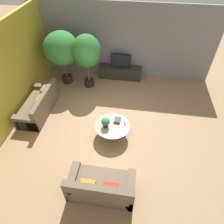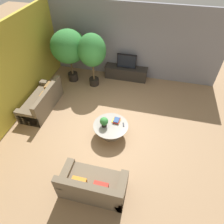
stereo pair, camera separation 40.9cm
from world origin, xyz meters
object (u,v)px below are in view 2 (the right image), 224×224
Objects in this scene: coffee_table at (111,128)px; couch_by_wall at (42,101)px; potted_plant_tabletop at (104,122)px; couch_near_entry at (93,185)px; media_console at (126,73)px; television at (127,61)px; potted_palm_tall at (69,47)px; potted_palm_corner at (92,52)px.

couch_by_wall is at bearing 165.85° from coffee_table.
couch_near_entry is at bearing -83.78° from potted_plant_tabletop.
media_console is 5.40× the size of potted_plant_tabletop.
coffee_table is at bearing -87.76° from television.
potted_palm_tall is (-2.19, -0.67, 1.23)m from media_console.
potted_plant_tabletop is at bearing -83.78° from couch_near_entry.
couch_by_wall reaches higher than media_console.
couch_by_wall is 2.33m from potted_palm_tall.
potted_palm_tall is (-2.34, 4.56, 1.22)m from couch_near_entry.
potted_plant_tabletop reaches higher than coffee_table.
television is 0.74× the size of coffee_table.
potted_palm_corner is (1.40, 1.83, 1.21)m from couch_by_wall.
couch_near_entry is (0.02, -1.92, -0.03)m from coffee_table.
potted_palm_corner reaches higher than media_console.
coffee_table is 0.50× the size of potted_palm_tall.
television reaches higher than coffee_table.
television is 0.37× the size of potted_palm_corner.
potted_palm_tall reaches higher than couch_by_wall.
potted_palm_corner is (-1.35, 4.44, 1.22)m from couch_near_entry.
coffee_table is 3.09m from potted_palm_corner.
coffee_table is at bearing 21.53° from potted_plant_tabletop.
media_console is 0.55m from television.
couch_near_entry is at bearing -88.42° from television.
media_console is at bearing 33.11° from potted_palm_corner.
couch_near_entry is 4.90× the size of potted_plant_tabletop.
coffee_table is 0.38m from potted_plant_tabletop.
media_console is at bearing -88.42° from couch_near_entry.
television is 2.39m from potted_palm_tall.
media_console is at bearing 135.09° from couch_by_wall.
potted_palm_corner is (-1.34, 2.52, 1.18)m from coffee_table.
couch_near_entry is at bearing -62.87° from potted_palm_tall.
potted_palm_tall reaches higher than television.
potted_palm_corner is at bearing -73.07° from couch_near_entry.
couch_by_wall is at bearing -127.44° from potted_palm_corner.
potted_palm_corner reaches higher than couch_near_entry.
media_console is 0.95× the size of couch_by_wall.
coffee_table is 0.57× the size of couch_by_wall.
television is (0.00, -0.00, 0.55)m from media_console.
media_console is at bearing 89.04° from potted_plant_tabletop.
television is at bearing -88.42° from couch_near_entry.
potted_palm_tall reaches higher than coffee_table.
potted_palm_tall is at bearing 173.18° from potted_palm_corner.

